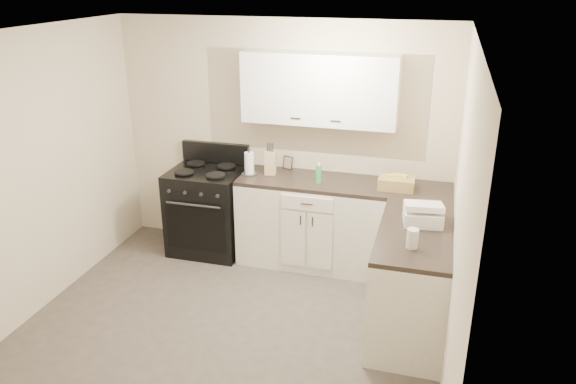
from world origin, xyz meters
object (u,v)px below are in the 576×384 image
(stove, at_px, (208,211))
(wicker_basket, at_px, (396,183))
(knife_block, at_px, (270,163))
(paper_towel, at_px, (249,163))
(countertop_grill, at_px, (423,216))

(stove, relative_size, wicker_basket, 2.73)
(knife_block, bearing_deg, paper_towel, -171.12)
(wicker_basket, bearing_deg, stove, 179.77)
(knife_block, height_order, countertop_grill, knife_block)
(stove, bearing_deg, countertop_grill, -18.00)
(paper_towel, bearing_deg, countertop_grill, -22.50)
(paper_towel, height_order, wicker_basket, paper_towel)
(wicker_basket, bearing_deg, knife_block, 176.60)
(paper_towel, distance_m, wicker_basket, 1.52)
(paper_towel, bearing_deg, knife_block, 18.77)
(knife_block, relative_size, paper_towel, 1.04)
(stove, height_order, paper_towel, paper_towel)
(wicker_basket, xyz_separation_m, countertop_grill, (0.29, -0.74, 0.00))
(wicker_basket, distance_m, countertop_grill, 0.80)
(knife_block, bearing_deg, wicker_basket, -13.29)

